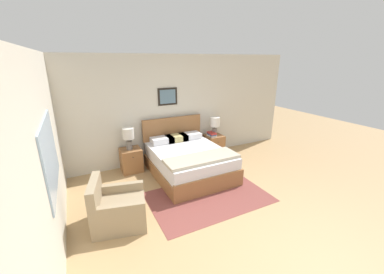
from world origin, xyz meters
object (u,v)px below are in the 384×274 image
armchair (117,209)px  nightstand_by_door (214,145)px  bed (188,160)px  nightstand_near_window (131,160)px  table_lamp_near_window (128,136)px  table_lamp_by_door (215,124)px

armchair → nightstand_by_door: (2.86, 1.75, 0.01)m
bed → nightstand_by_door: (1.12, 0.72, -0.06)m
nightstand_near_window → table_lamp_near_window: table_lamp_near_window is taller
nightstand_by_door → table_lamp_near_window: 2.33m
bed → nightstand_by_door: size_ratio=3.57×
nightstand_by_door → nightstand_near_window: bearing=180.0°
bed → table_lamp_by_door: bearing=32.4°
bed → table_lamp_by_door: size_ratio=3.83×
armchair → table_lamp_by_door: (2.87, 1.75, 0.60)m
nightstand_by_door → table_lamp_by_door: bearing=-45.2°
armchair → nightstand_near_window: 1.86m
bed → table_lamp_near_window: (-1.13, 0.71, 0.54)m
table_lamp_near_window → table_lamp_by_door: (2.26, 0.00, 0.00)m
nightstand_by_door → armchair: bearing=-148.5°
bed → nightstand_by_door: bed is taller
table_lamp_by_door → armchair: bearing=-148.6°
armchair → table_lamp_near_window: size_ratio=1.84×
table_lamp_near_window → nightstand_near_window: bearing=17.9°
armchair → table_lamp_by_door: bearing=134.3°
armchair → table_lamp_by_door: 3.41m
bed → armchair: size_ratio=2.08×
bed → table_lamp_near_window: 1.45m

